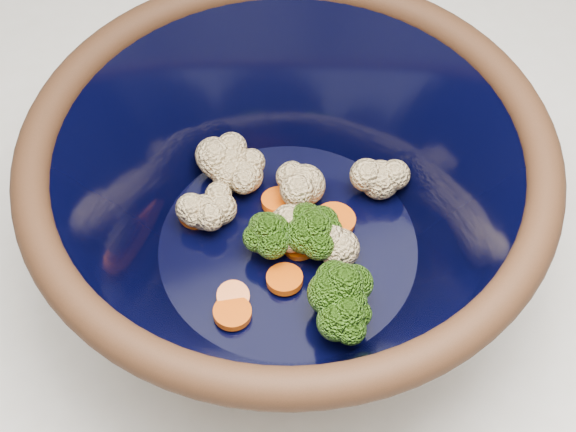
# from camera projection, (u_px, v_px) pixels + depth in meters

# --- Properties ---
(mixing_bowl) EXTENTS (0.46, 0.46, 0.16)m
(mixing_bowl) POSITION_uv_depth(u_px,v_px,m) (288.00, 204.00, 0.59)
(mixing_bowl) COLOR black
(mixing_bowl) RESTS_ON counter
(vegetable_pile) EXTENTS (0.18, 0.21, 0.05)m
(vegetable_pile) POSITION_uv_depth(u_px,v_px,m) (295.00, 228.00, 0.61)
(vegetable_pile) COLOR #608442
(vegetable_pile) RESTS_ON mixing_bowl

